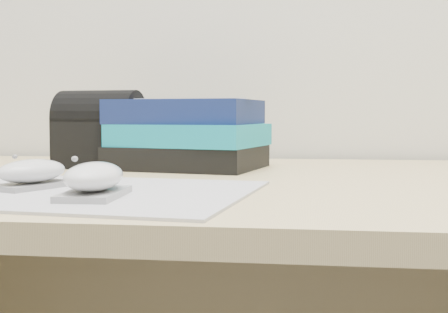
# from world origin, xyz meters

# --- Properties ---
(mousepad) EXTENTS (0.44, 0.36, 0.00)m
(mousepad) POSITION_xyz_m (-0.24, 1.38, 0.73)
(mousepad) COLOR #94939B
(mousepad) RESTS_ON desk
(mouse_rear) EXTENTS (0.09, 0.11, 0.04)m
(mouse_rear) POSITION_xyz_m (-0.30, 1.39, 0.75)
(mouse_rear) COLOR gray
(mouse_rear) RESTS_ON mousepad
(mouse_front) EXTENTS (0.06, 0.11, 0.05)m
(mouse_front) POSITION_xyz_m (-0.20, 1.32, 0.75)
(mouse_front) COLOR #949497
(mouse_front) RESTS_ON mousepad
(book_stack) EXTENTS (0.28, 0.24, 0.12)m
(book_stack) POSITION_xyz_m (-0.17, 1.73, 0.79)
(book_stack) COLOR black
(book_stack) RESTS_ON desk
(pouch) EXTENTS (0.15, 0.12, 0.14)m
(pouch) POSITION_xyz_m (-0.33, 1.72, 0.80)
(pouch) COLOR black
(pouch) RESTS_ON desk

